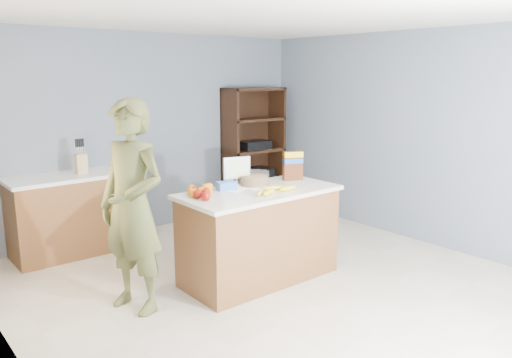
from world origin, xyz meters
TOP-DOWN VIEW (x-y plane):
  - floor at (0.00, 0.00)m, footprint 4.50×5.00m
  - walls at (0.00, 0.00)m, footprint 4.52×5.02m
  - counter_peninsula at (0.00, 0.30)m, footprint 1.56×0.76m
  - back_cabinet at (-1.20, 2.20)m, footprint 1.24×0.62m
  - shelving_unit at (1.55, 2.35)m, footprint 0.90×0.40m
  - person at (-1.23, 0.48)m, footprint 0.62×0.77m
  - knife_block at (-1.02, 2.19)m, footprint 0.12×0.10m
  - envelopes at (-0.05, 0.40)m, footprint 0.44×0.23m
  - bananas at (0.03, 0.14)m, footprint 0.51×0.22m
  - apples at (-0.60, 0.39)m, footprint 0.17×0.33m
  - oranges at (-0.53, 0.52)m, footprint 0.33×0.25m
  - blue_carton at (-0.24, 0.50)m, footprint 0.20×0.15m
  - salad_bowl at (0.11, 0.52)m, footprint 0.30×0.30m
  - tv at (-0.02, 0.63)m, footprint 0.28×0.12m
  - cereal_box at (0.56, 0.43)m, footprint 0.21×0.15m

SIDE VIEW (x-z plane):
  - floor at x=0.00m, z-range -0.01..0.01m
  - counter_peninsula at x=0.00m, z-range -0.03..0.87m
  - back_cabinet at x=-1.20m, z-range 0.00..0.90m
  - shelving_unit at x=1.55m, z-range -0.04..1.76m
  - envelopes at x=-0.05m, z-range 0.90..0.90m
  - person at x=-1.23m, z-range 0.00..1.81m
  - bananas at x=0.03m, z-range 0.90..0.95m
  - oranges at x=-0.53m, z-range 0.90..0.98m
  - blue_carton at x=-0.24m, z-range 0.90..0.98m
  - apples at x=-0.60m, z-range 0.90..0.98m
  - salad_bowl at x=0.11m, z-range 0.89..1.02m
  - knife_block at x=-1.02m, z-range 0.86..1.17m
  - tv at x=-0.02m, z-range 0.92..1.20m
  - cereal_box at x=0.56m, z-range 0.92..1.23m
  - walls at x=0.00m, z-range 0.40..2.91m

